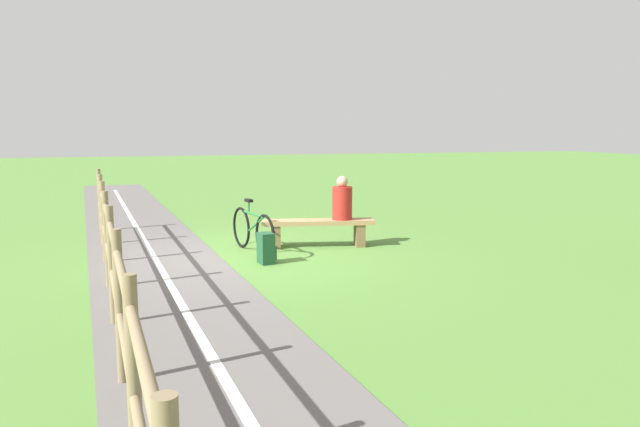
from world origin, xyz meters
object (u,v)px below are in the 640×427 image
backpack (266,248)px  person_seated (342,201)px  bench (318,228)px  bicycle (253,230)px

backpack → person_seated: bearing=-148.5°
bench → bicycle: bearing=19.6°
bench → person_seated: (-0.42, 0.08, 0.47)m
person_seated → bench: bearing=0.0°
backpack → bench: bearing=-137.7°
bench → backpack: bench is taller
bench → bicycle: size_ratio=1.19×
bench → backpack: size_ratio=4.22×
bicycle → backpack: bicycle is taller
bicycle → backpack: 0.89m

